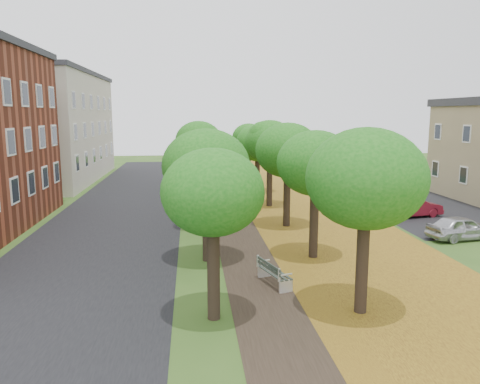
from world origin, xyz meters
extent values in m
plane|color=#2D4C19|center=(0.00, 0.00, 0.00)|extent=(120.00, 120.00, 0.00)
cube|color=black|center=(-7.50, 15.00, 0.00)|extent=(8.00, 70.00, 0.01)
cube|color=black|center=(0.00, 15.00, 0.00)|extent=(3.20, 70.00, 0.01)
cube|color=olive|center=(5.00, 15.00, 0.01)|extent=(7.50, 70.00, 0.01)
cube|color=black|center=(13.50, 16.00, 0.00)|extent=(9.00, 16.00, 0.01)
cylinder|color=black|center=(-2.20, 0.00, 1.54)|extent=(0.40, 0.40, 3.08)
ellipsoid|color=#165C13|center=(-2.20, 0.00, 4.19)|extent=(3.40, 3.40, 2.89)
cylinder|color=black|center=(-2.20, 6.00, 1.54)|extent=(0.40, 0.40, 3.08)
ellipsoid|color=#165C13|center=(-2.20, 6.00, 4.19)|extent=(3.40, 3.40, 2.89)
cylinder|color=black|center=(-2.20, 12.00, 1.54)|extent=(0.40, 0.40, 3.08)
ellipsoid|color=#165C13|center=(-2.20, 12.00, 4.19)|extent=(3.40, 3.40, 2.89)
cylinder|color=black|center=(-2.20, 18.00, 1.54)|extent=(0.40, 0.40, 3.08)
ellipsoid|color=#165C13|center=(-2.20, 18.00, 4.19)|extent=(3.40, 3.40, 2.89)
cylinder|color=black|center=(-2.20, 24.00, 1.54)|extent=(0.40, 0.40, 3.08)
ellipsoid|color=#165C13|center=(-2.20, 24.00, 4.19)|extent=(3.40, 3.40, 2.89)
cylinder|color=black|center=(-2.20, 30.00, 1.54)|extent=(0.40, 0.40, 3.08)
ellipsoid|color=#165C13|center=(-2.20, 30.00, 4.19)|extent=(3.40, 3.40, 2.89)
cylinder|color=black|center=(2.60, 0.00, 1.54)|extent=(0.40, 0.40, 3.08)
ellipsoid|color=#165C13|center=(2.60, 0.00, 4.19)|extent=(3.40, 3.40, 2.89)
cylinder|color=black|center=(2.60, 6.00, 1.54)|extent=(0.40, 0.40, 3.08)
ellipsoid|color=#165C13|center=(2.60, 6.00, 4.19)|extent=(3.40, 3.40, 2.89)
cylinder|color=black|center=(2.60, 12.00, 1.54)|extent=(0.40, 0.40, 3.08)
ellipsoid|color=#165C13|center=(2.60, 12.00, 4.19)|extent=(3.40, 3.40, 2.89)
cylinder|color=black|center=(2.60, 18.00, 1.54)|extent=(0.40, 0.40, 3.08)
ellipsoid|color=#165C13|center=(2.60, 18.00, 4.19)|extent=(3.40, 3.40, 2.89)
cylinder|color=black|center=(2.60, 24.00, 1.54)|extent=(0.40, 0.40, 3.08)
ellipsoid|color=#165C13|center=(2.60, 24.00, 4.19)|extent=(3.40, 3.40, 2.89)
cylinder|color=black|center=(2.60, 30.00, 1.54)|extent=(0.40, 0.40, 3.08)
ellipsoid|color=#165C13|center=(2.60, 30.00, 4.19)|extent=(3.40, 3.40, 2.89)
cube|color=beige|center=(-17.00, 33.00, 5.00)|extent=(10.00, 20.00, 10.00)
cube|color=#2D2D33|center=(-17.00, 33.00, 10.20)|extent=(10.30, 20.30, 0.40)
cube|color=#29332D|center=(0.24, 2.75, 0.49)|extent=(1.06, 2.00, 0.04)
cube|color=#29332D|center=(-0.03, 2.67, 0.78)|extent=(0.62, 1.87, 0.28)
cube|color=silver|center=(0.51, 1.91, 0.24)|extent=(0.53, 0.22, 0.49)
cube|color=silver|center=(-0.02, 3.60, 0.24)|extent=(0.53, 0.22, 0.49)
cube|color=silver|center=(0.51, 1.91, 0.68)|extent=(0.48, 0.21, 0.04)
cube|color=silver|center=(-0.02, 3.60, 0.68)|extent=(0.48, 0.21, 0.04)
imported|color=#B7B6BB|center=(11.00, 8.14, 0.62)|extent=(3.85, 2.04, 1.25)
imported|color=maroon|center=(11.00, 13.58, 0.62)|extent=(3.98, 2.08, 1.25)
imported|color=#36373C|center=(11.00, 17.67, 0.63)|extent=(4.72, 3.32, 1.27)
imported|color=silver|center=(11.00, 17.23, 0.61)|extent=(4.67, 2.79, 1.21)
camera|label=1|loc=(-2.84, -13.99, 6.42)|focal=35.00mm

